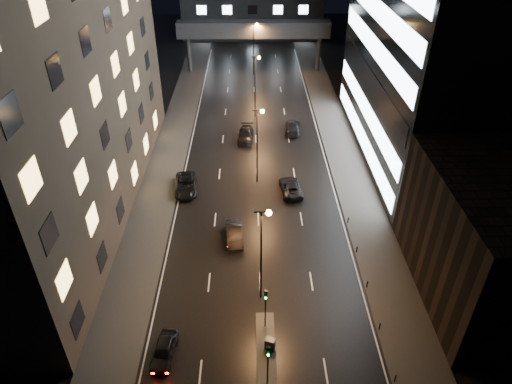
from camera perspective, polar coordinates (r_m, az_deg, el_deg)
The scene contains 21 objects.
ground at distance 69.79m, azimuth -0.03°, elevation 6.65°, with size 160.00×160.00×0.00m, color black.
sidewalk_left at distance 66.38m, azimuth -10.85°, elevation 4.52°, with size 5.00×110.00×0.15m, color #383533.
sidewalk_right at distance 66.72m, azimuth 10.87°, elevation 4.68°, with size 5.00×110.00×0.15m, color #383533.
building_left at distance 52.17m, azimuth -26.57°, elevation 17.22°, with size 15.00×48.00×40.00m, color #2D2319.
building_right_low at distance 45.61m, azimuth 26.73°, elevation -5.29°, with size 10.00×18.00×12.00m, color black.
skybridge at distance 94.95m, azimuth -0.31°, elevation 19.60°, with size 30.00×3.00×10.00m.
median_island at distance 40.11m, azimuth 1.27°, elevation -19.23°, with size 1.60×8.00×0.15m, color #383533.
traffic_signal_near at distance 39.35m, azimuth 1.20°, elevation -13.69°, with size 0.28×0.34×4.40m.
traffic_signal_far at distance 35.90m, azimuth 1.50°, elevation -20.21°, with size 0.28×0.34×4.40m.
bollard_row at distance 44.06m, azimuth 14.42°, elevation -13.50°, with size 0.12×25.12×0.90m.
streetlight_near at distance 39.47m, azimuth 0.89°, elevation -6.58°, with size 1.45×0.50×10.15m.
streetlight_mid_a at distance 56.15m, azimuth 0.32°, elevation 6.87°, with size 1.45×0.50×10.15m.
streetlight_mid_b at distance 74.49m, azimuth 0.00°, elevation 13.95°, with size 1.45×0.50×10.15m.
streetlight_far at distance 93.50m, azimuth -0.19°, elevation 18.20°, with size 1.45×0.50×10.15m.
car_away_a at distance 40.04m, azimuth -11.44°, elevation -18.85°, with size 1.67×4.15×1.41m, color black.
car_away_b at distance 49.67m, azimuth -2.75°, elevation -5.17°, with size 1.71×4.89×1.61m, color black.
car_away_c at distance 58.01m, azimuth -8.75°, elevation 0.89°, with size 2.67×5.79×1.61m, color black.
car_away_d at distance 69.25m, azimuth -1.28°, elevation 7.15°, with size 2.24×5.51×1.60m, color black.
car_toward_a at distance 57.17m, azimuth 4.36°, elevation 0.60°, with size 2.43×5.27×1.46m, color black.
car_toward_b at distance 71.83m, azimuth 4.60°, elevation 8.10°, with size 2.27×5.58×1.62m, color black.
utility_cabinet at distance 39.76m, azimuth 1.77°, elevation -18.42°, with size 0.81×0.55×1.09m, color #4B4B4D.
Camera 1 is at (-0.90, -21.87, 32.28)m, focal length 32.00 mm.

